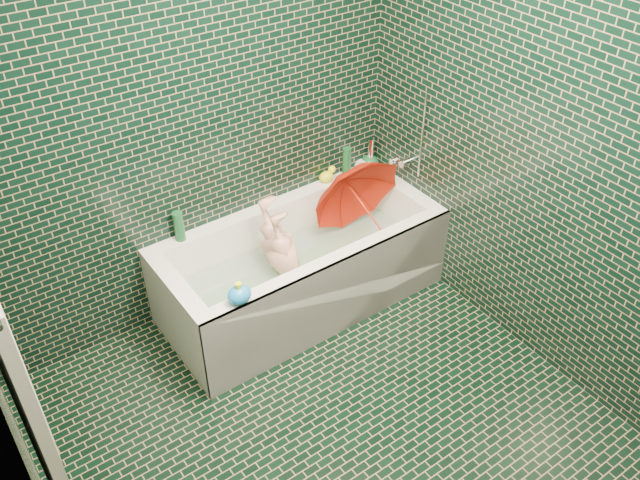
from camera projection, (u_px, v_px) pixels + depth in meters
floor at (342, 446)px, 3.43m from camera, size 2.80×2.80×0.00m
wall_back at (187, 119)px, 3.56m from camera, size 2.80×0.00×2.80m
wall_left at (10, 410)px, 2.06m from camera, size 0.00×2.80×2.80m
wall_right at (563, 156)px, 3.26m from camera, size 0.00×2.80×2.80m
bathtub at (303, 276)px, 4.15m from camera, size 1.70×0.75×0.55m
bath_mat at (301, 281)px, 4.20m from camera, size 1.35×0.47×0.01m
water at (301, 263)px, 4.11m from camera, size 1.48×0.53×0.00m
towel at (26, 397)px, 2.38m from camera, size 0.08×0.44×1.12m
faucet at (409, 156)px, 4.19m from camera, size 0.18×0.19×0.55m
child at (289, 269)px, 4.05m from camera, size 1.03×0.57×0.40m
umbrella at (365, 207)px, 4.09m from camera, size 0.73×0.78×0.81m
soap_bottle_a at (366, 171)px, 4.48m from camera, size 0.11×0.11×0.25m
soap_bottle_b at (372, 168)px, 4.50m from camera, size 0.10×0.10×0.17m
soap_bottle_c at (372, 168)px, 4.50m from camera, size 0.17×0.17×0.17m
bottle_right_tall at (347, 164)px, 4.33m from camera, size 0.07×0.07×0.22m
bottle_right_pump at (371, 151)px, 4.49m from camera, size 0.07×0.07×0.19m
bottle_left_tall at (179, 226)px, 3.83m from camera, size 0.08×0.08×0.18m
bottle_left_short at (179, 226)px, 3.85m from camera, size 0.06×0.06×0.17m
rubber_duck at (328, 175)px, 4.34m from camera, size 0.13×0.10×0.10m
bath_toy at (239, 294)px, 3.43m from camera, size 0.14×0.12×0.13m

